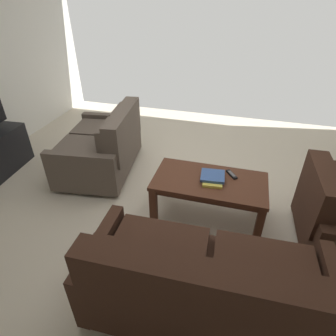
{
  "coord_description": "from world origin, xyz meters",
  "views": [
    {
      "loc": [
        -0.52,
        2.47,
        2.1
      ],
      "look_at": [
        0.06,
        0.38,
        0.69
      ],
      "focal_mm": 29.74,
      "sensor_mm": 36.0,
      "label": 1
    }
  ],
  "objects_px": {
    "sofa_main": "(205,288)",
    "book_stack": "(213,177)",
    "loveseat_near": "(104,147)",
    "coffee_table": "(209,186)",
    "tv_remote": "(232,174)"
  },
  "relations": [
    {
      "from": "coffee_table",
      "to": "book_stack",
      "type": "xyz_separation_m",
      "value": [
        -0.02,
        -0.01,
        0.1
      ]
    },
    {
      "from": "sofa_main",
      "to": "tv_remote",
      "type": "xyz_separation_m",
      "value": [
        -0.06,
        -1.27,
        0.12
      ]
    },
    {
      "from": "coffee_table",
      "to": "book_stack",
      "type": "height_order",
      "value": "book_stack"
    },
    {
      "from": "sofa_main",
      "to": "book_stack",
      "type": "xyz_separation_m",
      "value": [
        0.12,
        -1.14,
        0.13
      ]
    },
    {
      "from": "loveseat_near",
      "to": "book_stack",
      "type": "distance_m",
      "value": 1.58
    },
    {
      "from": "sofa_main",
      "to": "book_stack",
      "type": "distance_m",
      "value": 1.15
    },
    {
      "from": "sofa_main",
      "to": "loveseat_near",
      "type": "relative_size",
      "value": 1.3
    },
    {
      "from": "sofa_main",
      "to": "book_stack",
      "type": "relative_size",
      "value": 5.72
    },
    {
      "from": "coffee_table",
      "to": "tv_remote",
      "type": "bearing_deg",
      "value": -144.84
    },
    {
      "from": "coffee_table",
      "to": "tv_remote",
      "type": "xyz_separation_m",
      "value": [
        -0.2,
        -0.14,
        0.08
      ]
    },
    {
      "from": "loveseat_near",
      "to": "tv_remote",
      "type": "xyz_separation_m",
      "value": [
        -1.66,
        0.39,
        0.13
      ]
    },
    {
      "from": "loveseat_near",
      "to": "book_stack",
      "type": "xyz_separation_m",
      "value": [
        -1.48,
        0.52,
        0.14
      ]
    },
    {
      "from": "loveseat_near",
      "to": "coffee_table",
      "type": "xyz_separation_m",
      "value": [
        -1.46,
        0.54,
        0.04
      ]
    },
    {
      "from": "book_stack",
      "to": "tv_remote",
      "type": "height_order",
      "value": "book_stack"
    },
    {
      "from": "tv_remote",
      "to": "sofa_main",
      "type": "bearing_deg",
      "value": 87.41
    }
  ]
}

